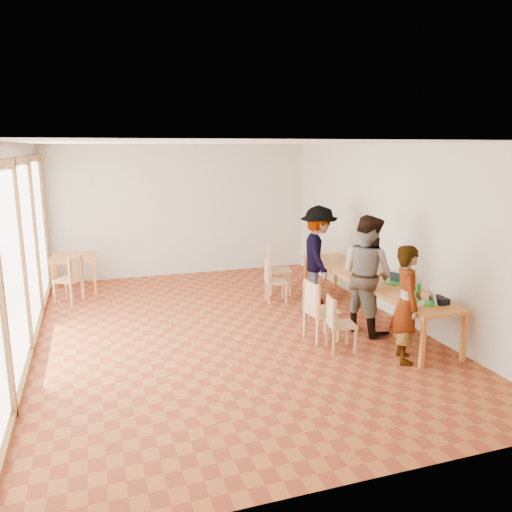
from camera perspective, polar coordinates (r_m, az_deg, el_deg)
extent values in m
plane|color=#994D25|center=(8.25, -3.31, -8.56)|extent=(8.00, 8.00, 0.00)
cube|color=beige|center=(11.71, -8.50, 5.15)|extent=(6.00, 0.10, 3.00)
cube|color=beige|center=(4.22, 10.77, -7.86)|extent=(6.00, 0.10, 3.00)
cube|color=beige|center=(9.07, 15.23, 2.77)|extent=(0.10, 8.00, 3.00)
cube|color=white|center=(7.65, -25.39, 0.29)|extent=(0.10, 8.00, 3.00)
cube|color=white|center=(7.70, -3.59, 12.91)|extent=(6.00, 8.00, 0.04)
cube|color=#C4702B|center=(8.79, 12.97, -2.58)|extent=(0.80, 4.00, 0.05)
cube|color=#C4702B|center=(7.20, 18.51, -9.43)|extent=(0.06, 0.06, 0.70)
cube|color=#C4702B|center=(10.39, 5.75, -2.15)|extent=(0.06, 0.06, 0.70)
cube|color=#C4702B|center=(7.61, 22.68, -8.57)|extent=(0.06, 0.06, 0.70)
cube|color=#C4702B|center=(10.68, 9.08, -1.84)|extent=(0.06, 0.06, 0.70)
cube|color=#C4702B|center=(10.88, -20.16, -0.17)|extent=(0.90, 0.90, 0.05)
cube|color=#C4702B|center=(10.60, -22.17, -2.72)|extent=(0.05, 0.05, 0.70)
cube|color=#C4702B|center=(11.36, -21.93, -1.74)|extent=(0.05, 0.05, 0.70)
cube|color=#C4702B|center=(10.57, -17.95, -2.45)|extent=(0.05, 0.05, 0.70)
cube|color=#C4702B|center=(11.33, -18.00, -1.48)|extent=(0.05, 0.05, 0.70)
cube|color=tan|center=(7.50, 9.74, -7.72)|extent=(0.43, 0.43, 0.04)
cube|color=tan|center=(7.37, 8.53, -6.23)|extent=(0.09, 0.38, 0.40)
cube|color=tan|center=(7.81, 7.58, -6.33)|extent=(0.49, 0.49, 0.04)
cube|color=tan|center=(7.63, 6.35, -4.75)|extent=(0.09, 0.45, 0.46)
cube|color=tan|center=(9.65, 2.29, -2.91)|extent=(0.46, 0.46, 0.04)
cube|color=tan|center=(9.56, 1.26, -1.66)|extent=(0.11, 0.39, 0.41)
cube|color=tan|center=(10.19, 2.69, -1.68)|extent=(0.56, 0.56, 0.04)
cube|color=tan|center=(10.11, 1.53, -0.25)|extent=(0.16, 0.46, 0.48)
cube|color=tan|center=(10.27, -20.70, -2.57)|extent=(0.59, 0.59, 0.04)
cube|color=tan|center=(10.10, -19.91, -1.33)|extent=(0.27, 0.38, 0.45)
imported|color=gray|center=(7.20, 16.85, -5.27)|extent=(0.58, 0.70, 1.65)
imported|color=gray|center=(8.17, 12.52, -2.03)|extent=(0.99, 1.11, 1.91)
imported|color=gray|center=(9.59, 7.12, 0.17)|extent=(1.01, 1.35, 1.87)
cube|color=green|center=(7.56, 18.93, -5.09)|extent=(0.25, 0.29, 0.03)
cube|color=white|center=(7.56, 19.61, -4.45)|extent=(0.15, 0.23, 0.20)
cube|color=green|center=(8.47, 15.27, -2.99)|extent=(0.27, 0.30, 0.03)
cube|color=white|center=(8.52, 15.63, -2.28)|extent=(0.16, 0.24, 0.21)
cube|color=green|center=(9.20, 11.88, -1.61)|extent=(0.28, 0.32, 0.03)
cube|color=white|center=(9.25, 12.26, -0.93)|extent=(0.17, 0.25, 0.22)
imported|color=gold|center=(8.54, 13.37, -2.50)|extent=(0.15, 0.15, 0.10)
cylinder|color=#14671D|center=(7.55, 18.04, -4.05)|extent=(0.07, 0.07, 0.28)
cylinder|color=silver|center=(8.81, 13.34, -2.08)|extent=(0.07, 0.07, 0.09)
cylinder|color=white|center=(7.44, 18.32, -5.19)|extent=(0.08, 0.08, 0.06)
cube|color=#DC398C|center=(8.19, 17.11, -3.68)|extent=(0.05, 0.10, 0.01)
cube|color=black|center=(7.64, 20.25, -4.76)|extent=(0.16, 0.26, 0.09)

